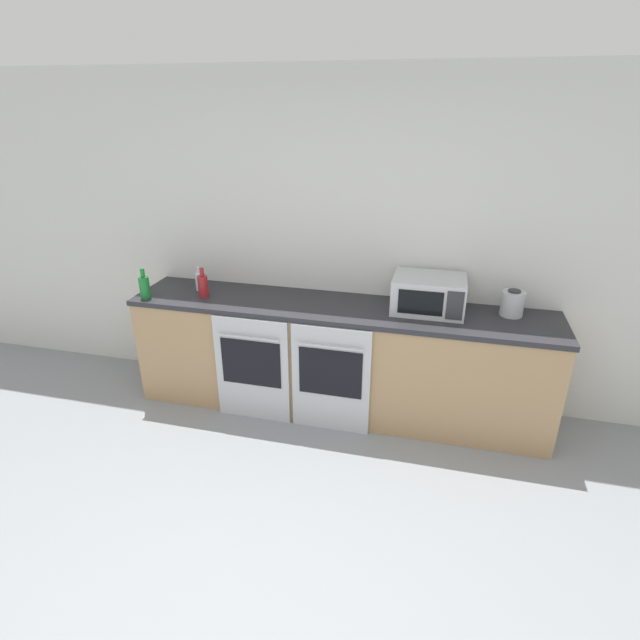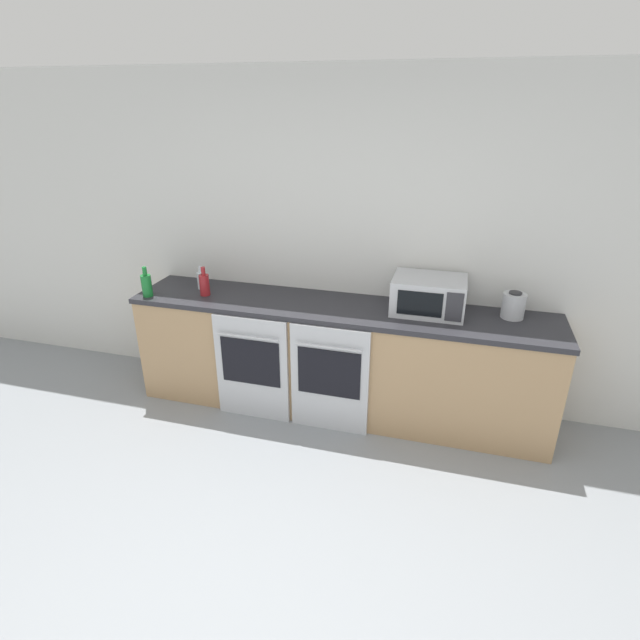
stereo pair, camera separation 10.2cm
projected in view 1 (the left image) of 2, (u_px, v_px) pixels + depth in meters
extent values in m
cube|color=silver|center=(349.00, 245.00, 3.95)|extent=(10.00, 0.06, 2.60)
cube|color=tan|center=(338.00, 360.00, 4.01)|extent=(3.26, 0.60, 0.87)
cube|color=#28282D|center=(339.00, 308.00, 3.82)|extent=(3.28, 0.62, 0.04)
cube|color=#B7BABF|center=(252.00, 370.00, 3.87)|extent=(0.60, 0.03, 0.87)
cube|color=black|center=(251.00, 363.00, 3.82)|extent=(0.48, 0.01, 0.38)
cylinder|color=#B7BABF|center=(248.00, 338.00, 3.71)|extent=(0.49, 0.02, 0.02)
cube|color=#B7BABF|center=(331.00, 380.00, 3.73)|extent=(0.60, 0.03, 0.87)
cube|color=black|center=(330.00, 373.00, 3.68)|extent=(0.48, 0.01, 0.38)
cylinder|color=#B7BABF|center=(330.00, 347.00, 3.57)|extent=(0.49, 0.02, 0.02)
cube|color=#B7BABF|center=(429.00, 294.00, 3.68)|extent=(0.52, 0.39, 0.26)
cube|color=black|center=(420.00, 303.00, 3.52)|extent=(0.31, 0.01, 0.18)
cube|color=#2D2D33|center=(455.00, 306.00, 3.47)|extent=(0.12, 0.01, 0.21)
cylinder|color=silver|center=(199.00, 282.00, 4.11)|extent=(0.06, 0.06, 0.14)
cylinder|color=silver|center=(198.00, 270.00, 4.07)|extent=(0.03, 0.03, 0.05)
cylinder|color=maroon|center=(203.00, 286.00, 3.97)|extent=(0.08, 0.08, 0.17)
cylinder|color=maroon|center=(202.00, 272.00, 3.92)|extent=(0.03, 0.03, 0.07)
cylinder|color=#19722D|center=(145.00, 287.00, 3.93)|extent=(0.08, 0.08, 0.18)
cylinder|color=#19722D|center=(142.00, 273.00, 3.89)|extent=(0.03, 0.03, 0.07)
cylinder|color=#B7BABF|center=(512.00, 304.00, 3.61)|extent=(0.16, 0.16, 0.18)
cylinder|color=#262628|center=(515.00, 291.00, 3.57)|extent=(0.09, 0.09, 0.01)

